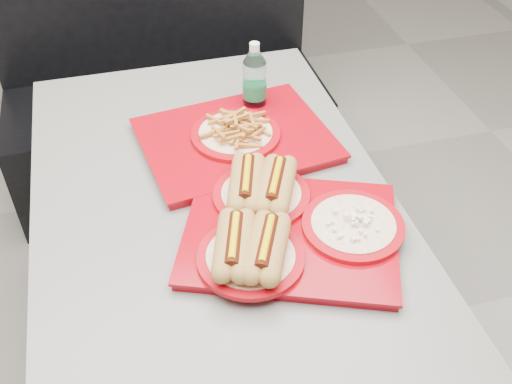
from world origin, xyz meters
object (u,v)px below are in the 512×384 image
object	(u,v)px
diner_table	(216,242)
tray_near	(282,225)
tray_far	(236,136)
water_bottle	(255,83)
booth_bench	(164,93)

from	to	relation	value
diner_table	tray_near	distance (m)	0.30
tray_far	water_bottle	xyz separation A→B (m)	(0.10, 0.15, 0.07)
water_bottle	booth_bench	bearing A→B (deg)	105.35
tray_far	booth_bench	bearing A→B (deg)	96.89
diner_table	water_bottle	distance (m)	0.49
booth_bench	tray_far	xyz separation A→B (m)	(0.11, -0.89, 0.38)
diner_table	booth_bench	xyz separation A→B (m)	(0.00, 1.09, -0.18)
diner_table	booth_bench	world-z (taller)	booth_bench
booth_bench	tray_near	bearing A→B (deg)	-84.30
tray_near	water_bottle	distance (m)	0.54
tray_near	water_bottle	world-z (taller)	water_bottle
diner_table	water_bottle	size ratio (longest dim) A/B	6.32
tray_far	water_bottle	size ratio (longest dim) A/B	2.49
booth_bench	tray_near	size ratio (longest dim) A/B	2.25
booth_bench	water_bottle	bearing A→B (deg)	-74.65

